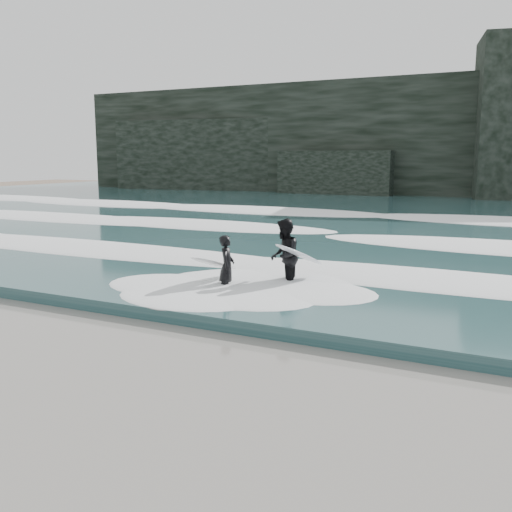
# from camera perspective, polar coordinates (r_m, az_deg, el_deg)

# --- Properties ---
(ground) EXTENTS (120.00, 120.00, 0.00)m
(ground) POSITION_cam_1_polar(r_m,az_deg,el_deg) (10.93, -23.44, -9.54)
(ground) COLOR brown
(ground) RESTS_ON ground
(sea) EXTENTS (90.00, 52.00, 0.30)m
(sea) POSITION_cam_1_polar(r_m,az_deg,el_deg) (36.58, 13.69, 4.38)
(sea) COLOR #284B4D
(sea) RESTS_ON ground
(headland) EXTENTS (70.00, 9.00, 10.00)m
(headland) POSITION_cam_1_polar(r_m,az_deg,el_deg) (53.17, 18.09, 11.05)
(headland) COLOR black
(headland) RESTS_ON ground
(foam_near) EXTENTS (60.00, 3.20, 0.20)m
(foam_near) POSITION_cam_1_polar(r_m,az_deg,el_deg) (17.76, -0.89, -0.11)
(foam_near) COLOR white
(foam_near) RESTS_ON sea
(foam_mid) EXTENTS (60.00, 4.00, 0.24)m
(foam_mid) POSITION_cam_1_polar(r_m,az_deg,el_deg) (24.12, 6.77, 2.53)
(foam_mid) COLOR white
(foam_mid) RESTS_ON sea
(foam_far) EXTENTS (60.00, 4.80, 0.30)m
(foam_far) POSITION_cam_1_polar(r_m,az_deg,el_deg) (32.68, 12.13, 4.34)
(foam_far) COLOR white
(foam_far) RESTS_ON sea
(surfer_left) EXTENTS (1.00, 1.92, 1.56)m
(surfer_left) POSITION_cam_1_polar(r_m,az_deg,el_deg) (14.33, -3.23, -0.96)
(surfer_left) COLOR black
(surfer_left) RESTS_ON ground
(surfer_right) EXTENTS (1.44, 1.84, 1.92)m
(surfer_right) POSITION_cam_1_polar(r_m,az_deg,el_deg) (14.70, 2.94, 0.02)
(surfer_right) COLOR black
(surfer_right) RESTS_ON ground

